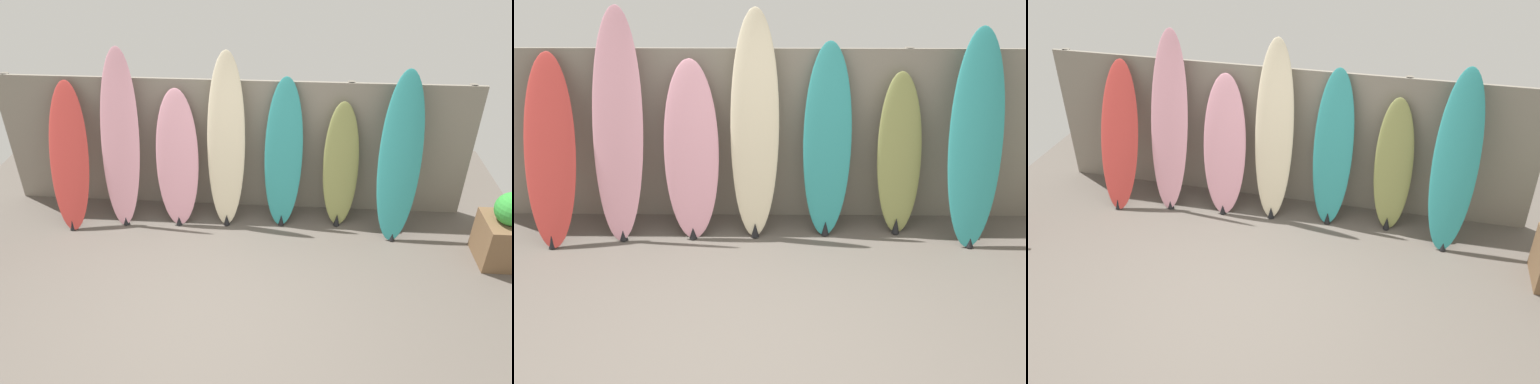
# 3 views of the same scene
# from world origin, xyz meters

# --- Properties ---
(ground) EXTENTS (7.68, 7.68, 0.00)m
(ground) POSITION_xyz_m (0.00, 0.00, 0.00)
(ground) COLOR #5B544C
(fence_back) EXTENTS (6.08, 0.11, 1.80)m
(fence_back) POSITION_xyz_m (-0.00, 2.01, 0.90)
(fence_back) COLOR gray
(fence_back) RESTS_ON ground
(surfboard_red_0) EXTENTS (0.54, 0.76, 1.80)m
(surfboard_red_0) POSITION_xyz_m (-2.04, 1.55, 0.89)
(surfboard_red_0) COLOR #D13D38
(surfboard_red_0) RESTS_ON ground
(surfboard_pink_1) EXTENTS (0.56, 0.61, 2.22)m
(surfboard_pink_1) POSITION_xyz_m (-1.38, 1.63, 1.10)
(surfboard_pink_1) COLOR pink
(surfboard_pink_1) RESTS_ON ground
(surfboard_pink_2) EXTENTS (0.56, 0.53, 1.74)m
(surfboard_pink_2) POSITION_xyz_m (-0.68, 1.65, 0.86)
(surfboard_pink_2) COLOR pink
(surfboard_pink_2) RESTS_ON ground
(surfboard_cream_3) EXTENTS (0.49, 0.51, 2.21)m
(surfboard_cream_3) POSITION_xyz_m (-0.06, 1.69, 1.09)
(surfboard_cream_3) COLOR beige
(surfboard_cream_3) RESTS_ON ground
(surfboard_teal_4) EXTENTS (0.50, 0.48, 1.89)m
(surfboard_teal_4) POSITION_xyz_m (0.65, 1.72, 0.93)
(surfboard_teal_4) COLOR teal
(surfboard_teal_4) RESTS_ON ground
(surfboard_olive_5) EXTENTS (0.49, 0.44, 1.61)m
(surfboard_olive_5) POSITION_xyz_m (1.38, 1.74, 0.79)
(surfboard_olive_5) COLOR olive
(surfboard_olive_5) RESTS_ON ground
(surfboard_teal_6) EXTENTS (0.56, 0.68, 2.05)m
(surfboard_teal_6) POSITION_xyz_m (2.05, 1.57, 1.02)
(surfboard_teal_6) COLOR teal
(surfboard_teal_6) RESTS_ON ground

